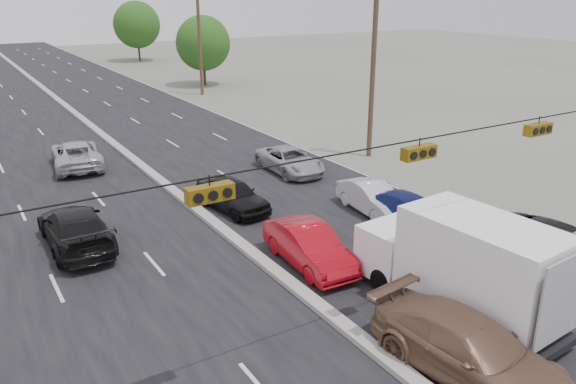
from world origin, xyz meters
The scene contains 18 objects.
ground centered at (0.00, 0.00, 0.00)m, with size 200.00×200.00×0.00m, color #606356.
road_surface centered at (0.00, 30.00, 0.00)m, with size 20.00×160.00×0.02m, color black.
center_median centered at (0.00, 30.00, 0.10)m, with size 0.50×160.00×0.20m, color gray.
utility_pole_right_b centered at (12.50, 15.00, 5.11)m, with size 1.60×0.30×10.00m.
utility_pole_right_c centered at (12.50, 40.00, 5.11)m, with size 1.60×0.30×10.00m.
traffic_signals centered at (1.40, 0.00, 5.49)m, with size 25.00×0.30×0.54m.
tree_right_mid centered at (15.00, 45.00, 4.34)m, with size 5.60×5.60×7.14m.
tree_right_far centered at (16.00, 70.00, 4.96)m, with size 6.40×6.40×8.16m.
box_truck centered at (3.51, -0.15, 1.70)m, with size 2.72×6.66×3.31m.
tan_sedan centered at (1.40, -2.42, 0.80)m, with size 2.24×5.52×1.60m, color brown.
red_sedan centered at (1.40, 4.93, 0.75)m, with size 1.58×4.52×1.49m, color #A80A15.
black_suv centered at (8.64, -0.15, 0.82)m, with size 2.73×5.92×1.64m, color black.
queue_car_a centered at (1.48, 11.34, 0.73)m, with size 1.72×4.28×1.46m, color black.
queue_car_b centered at (6.70, 7.72, 0.69)m, with size 1.45×4.16×1.37m, color silver.
queue_car_c centered at (6.70, 14.77, 0.66)m, with size 2.20×4.77×1.33m, color #9C9EA3.
queue_car_d centered at (7.00, 5.62, 0.67)m, with size 1.88×4.62×1.34m, color navy.
oncoming_near centered at (-5.44, 11.00, 0.79)m, with size 2.21×5.44×1.58m, color black.
oncoming_far centered at (-3.07, 21.89, 0.75)m, with size 2.50×5.42×1.51m, color #ADB0B5.
Camera 1 is at (-8.95, -10.30, 9.48)m, focal length 35.00 mm.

